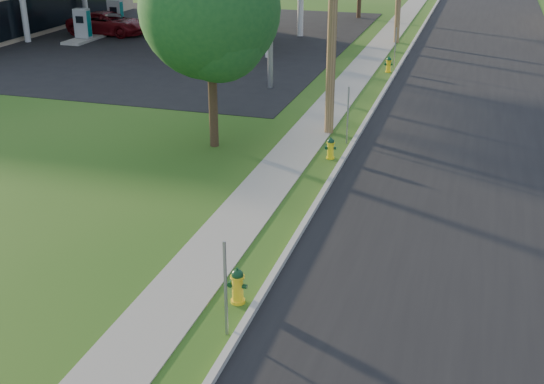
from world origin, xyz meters
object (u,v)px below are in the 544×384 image
(hydrant_far, at_px, (389,65))
(car_red, at_px, (108,23))
(hydrant_mid, at_px, (331,148))
(fuel_pump_se, at_px, (247,26))
(tree_verge, at_px, (212,15))
(fuel_pump_ne, at_px, (224,37))
(fuel_pump_sw, at_px, (116,19))
(hydrant_near, at_px, (238,286))
(car_silver, at_px, (224,35))
(fuel_pump_nw, at_px, (83,29))

(hydrant_far, bearing_deg, car_red, 164.17)
(hydrant_mid, bearing_deg, hydrant_far, 89.69)
(fuel_pump_se, xyz_separation_m, hydrant_mid, (9.54, -19.64, -0.37))
(tree_verge, height_order, car_red, tree_verge)
(fuel_pump_ne, distance_m, car_red, 8.96)
(fuel_pump_sw, bearing_deg, hydrant_far, -20.17)
(fuel_pump_ne, distance_m, fuel_pump_sw, 9.85)
(fuel_pump_ne, xyz_separation_m, hydrant_mid, (9.54, -15.64, -0.37))
(fuel_pump_se, xyz_separation_m, hydrant_far, (9.61, -6.84, -0.34))
(fuel_pump_ne, relative_size, hydrant_far, 4.15)
(fuel_pump_ne, xyz_separation_m, fuel_pump_se, (0.00, 4.00, 0.00))
(fuel_pump_se, xyz_separation_m, car_red, (-8.65, -1.66, -0.02))
(fuel_pump_ne, distance_m, hydrant_near, 26.47)
(car_silver, bearing_deg, fuel_pump_ne, -177.32)
(tree_verge, bearing_deg, hydrant_far, 72.48)
(fuel_pump_ne, distance_m, car_silver, 0.90)
(fuel_pump_sw, distance_m, hydrant_mid, 27.02)
(fuel_pump_nw, bearing_deg, fuel_pump_sw, 90.00)
(car_silver, bearing_deg, hydrant_mid, -167.41)
(fuel_pump_nw, xyz_separation_m, hydrant_far, (18.61, -2.84, -0.34))
(hydrant_far, relative_size, car_silver, 0.19)
(hydrant_mid, bearing_deg, car_silver, 120.90)
(fuel_pump_se, relative_size, car_red, 0.63)
(fuel_pump_ne, height_order, tree_verge, tree_verge)
(fuel_pump_sw, height_order, hydrant_far, fuel_pump_sw)
(hydrant_far, bearing_deg, fuel_pump_sw, 159.83)
(tree_verge, relative_size, hydrant_near, 8.41)
(fuel_pump_ne, distance_m, hydrant_mid, 18.33)
(tree_verge, bearing_deg, fuel_pump_se, 105.86)
(fuel_pump_nw, distance_m, fuel_pump_ne, 9.00)
(fuel_pump_ne, height_order, hydrant_mid, fuel_pump_ne)
(hydrant_near, relative_size, car_red, 0.16)
(fuel_pump_sw, relative_size, tree_verge, 0.47)
(fuel_pump_sw, xyz_separation_m, tree_verge, (14.57, -19.62, 3.68))
(fuel_pump_sw, relative_size, fuel_pump_se, 1.00)
(tree_verge, height_order, hydrant_far, tree_verge)
(fuel_pump_sw, height_order, car_silver, fuel_pump_sw)
(fuel_pump_sw, relative_size, hydrant_near, 3.94)
(car_red, bearing_deg, fuel_pump_se, -77.99)
(tree_verge, distance_m, car_silver, 17.87)
(hydrant_near, height_order, car_red, car_red)
(fuel_pump_ne, bearing_deg, tree_verge, -70.37)
(hydrant_near, height_order, hydrant_far, hydrant_near)
(fuel_pump_sw, relative_size, hydrant_mid, 4.44)
(fuel_pump_se, bearing_deg, fuel_pump_ne, -90.00)
(fuel_pump_sw, bearing_deg, fuel_pump_se, 0.00)
(fuel_pump_sw, bearing_deg, fuel_pump_nw, -90.00)
(tree_verge, bearing_deg, hydrant_mid, -0.27)
(tree_verge, relative_size, car_red, 1.35)
(fuel_pump_ne, xyz_separation_m, hydrant_near, (9.57, -24.67, -0.33))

